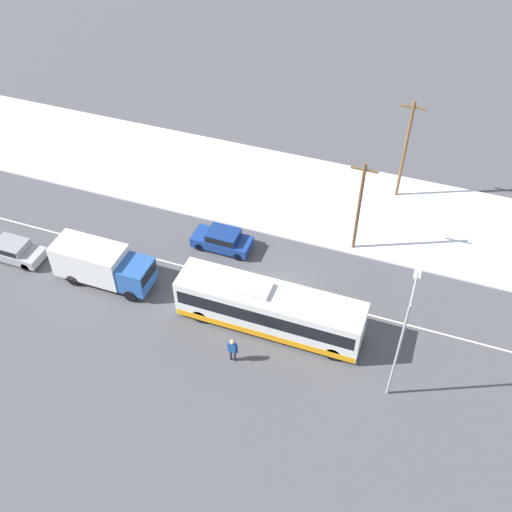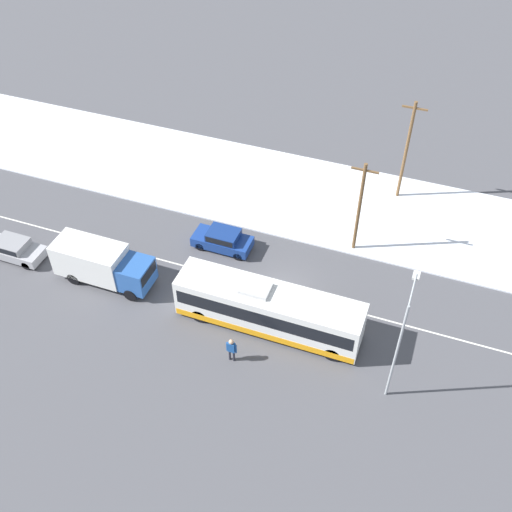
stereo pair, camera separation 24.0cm
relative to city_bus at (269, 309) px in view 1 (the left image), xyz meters
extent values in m
plane|color=#4C4C51|center=(-0.22, 2.99, -1.56)|extent=(120.00, 120.00, 0.00)
cube|color=silver|center=(-0.22, 13.24, -1.50)|extent=(80.00, 10.30, 0.12)
cube|color=silver|center=(-0.22, 2.99, -1.55)|extent=(60.00, 0.12, 0.00)
cube|color=white|center=(0.00, 0.00, 0.05)|extent=(11.55, 2.55, 2.67)
cube|color=black|center=(0.00, 0.00, 0.37)|extent=(11.09, 2.57, 1.01)
cube|color=orange|center=(0.00, 0.00, -1.04)|extent=(11.43, 2.57, 0.48)
cube|color=#B2B2B2|center=(-0.86, 0.00, 1.51)|extent=(1.80, 1.40, 0.24)
cylinder|color=black|center=(4.38, -1.13, -1.06)|extent=(1.00, 0.28, 1.00)
cylinder|color=black|center=(4.38, 1.14, -1.06)|extent=(1.00, 0.28, 1.00)
cylinder|color=black|center=(-4.17, -1.13, -1.06)|extent=(1.00, 0.28, 1.00)
cylinder|color=black|center=(-4.17, 1.14, -1.06)|extent=(1.00, 0.28, 1.00)
cube|color=silver|center=(-12.43, -0.02, 0.09)|extent=(4.76, 2.30, 2.30)
cube|color=#2856A3|center=(-9.10, -0.02, -0.16)|extent=(1.90, 2.19, 1.80)
cube|color=black|center=(-8.17, -0.02, 0.20)|extent=(0.06, 1.96, 0.79)
cylinder|color=black|center=(-9.10, -1.04, -1.11)|extent=(0.90, 0.26, 0.90)
cylinder|color=black|center=(-9.10, 1.00, -1.11)|extent=(0.90, 0.26, 0.90)
cylinder|color=black|center=(-13.39, -1.04, -1.11)|extent=(0.90, 0.26, 0.90)
cylinder|color=black|center=(-13.39, 1.00, -1.11)|extent=(0.90, 0.26, 0.90)
cube|color=navy|center=(-5.46, 5.66, -0.97)|extent=(4.18, 1.80, 0.72)
cube|color=navy|center=(-5.35, 5.66, -0.34)|extent=(2.18, 1.66, 0.56)
cube|color=black|center=(-5.35, 5.66, -0.33)|extent=(2.00, 1.69, 0.45)
cylinder|color=black|center=(-6.85, 4.87, -1.24)|extent=(0.64, 0.22, 0.64)
cylinder|color=black|center=(-6.85, 6.45, -1.24)|extent=(0.64, 0.22, 0.64)
cylinder|color=black|center=(-3.96, 4.87, -1.24)|extent=(0.64, 0.22, 0.64)
cylinder|color=black|center=(-3.96, 6.45, -1.24)|extent=(0.64, 0.22, 0.64)
cube|color=#9E9EA3|center=(-18.63, -0.22, -1.00)|extent=(4.23, 1.80, 0.67)
cube|color=gray|center=(-18.74, -0.22, -0.40)|extent=(2.20, 1.66, 0.53)
cube|color=black|center=(-18.74, -0.22, -0.39)|extent=(2.02, 1.69, 0.42)
cylinder|color=black|center=(-17.21, -1.01, -1.24)|extent=(0.64, 0.22, 0.64)
cylinder|color=black|center=(-17.21, 0.57, -1.24)|extent=(0.64, 0.22, 0.64)
cylinder|color=black|center=(-20.15, 0.57, -1.24)|extent=(0.64, 0.22, 0.64)
cylinder|color=#23232D|center=(-1.28, -3.23, -1.13)|extent=(0.13, 0.13, 0.85)
cylinder|color=#23232D|center=(-1.03, -3.23, -1.13)|extent=(0.13, 0.13, 0.85)
cube|color=#19478C|center=(-1.15, -3.23, -0.36)|extent=(0.44, 0.24, 0.70)
sphere|color=tan|center=(-1.15, -3.23, 0.14)|extent=(0.29, 0.29, 0.29)
cylinder|color=#19478C|center=(-1.43, -3.23, -0.40)|extent=(0.11, 0.11, 0.67)
cylinder|color=#19478C|center=(-0.88, -3.23, -0.40)|extent=(0.11, 0.11, 0.67)
cylinder|color=#9EA3A8|center=(7.89, -2.42, 2.17)|extent=(0.14, 0.14, 7.46)
cylinder|color=#9EA3A8|center=(7.89, -1.20, 5.75)|extent=(0.10, 2.43, 0.10)
cube|color=silver|center=(7.89, 0.02, 5.68)|extent=(0.36, 0.60, 0.16)
cylinder|color=brown|center=(3.31, 8.76, 2.08)|extent=(0.24, 0.24, 7.27)
cube|color=brown|center=(3.31, 8.76, 5.22)|extent=(1.80, 0.12, 0.12)
cylinder|color=brown|center=(5.11, 15.83, 2.57)|extent=(0.24, 0.24, 8.25)
cube|color=brown|center=(5.11, 15.83, 6.20)|extent=(1.80, 0.12, 0.12)
camera|label=1|loc=(7.40, -22.93, 27.46)|focal=42.00mm
camera|label=2|loc=(7.62, -22.85, 27.46)|focal=42.00mm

